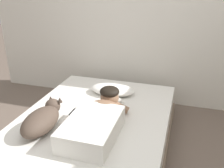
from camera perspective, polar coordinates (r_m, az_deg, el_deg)
The scene contains 7 objects.
back_wall at distance 3.35m, azimuth 9.35°, elevation 16.23°, with size 4.66×0.12×2.50m.
bed at distance 2.60m, azimuth -4.21°, elevation -11.02°, with size 1.49×2.09×0.35m.
pillow at distance 2.98m, azimuth 0.13°, elevation -1.25°, with size 0.52×0.32×0.11m, color white.
person_lying at distance 2.28m, azimuth -3.30°, elevation -7.95°, with size 0.43×0.92×0.27m.
dog at distance 2.36m, azimuth -15.62°, elevation -7.78°, with size 0.26×0.57×0.21m.
coffee_cup at distance 2.71m, azimuth 1.27°, elevation -4.28°, with size 0.13×0.09×0.07m.
cell_phone at distance 2.62m, azimuth -8.55°, elevation -6.37°, with size 0.07×0.14×0.01m, color black.
Camera 1 is at (0.46, -1.74, 1.62)m, focal length 40.06 mm.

